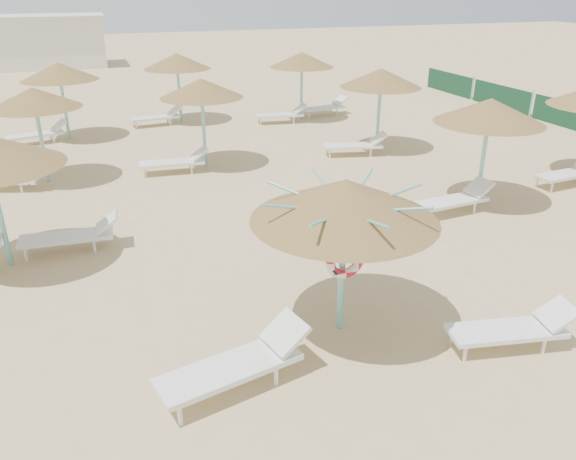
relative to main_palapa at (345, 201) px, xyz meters
name	(u,v)px	position (x,y,z in m)	size (l,w,h in m)	color
ground	(355,338)	(0.10, -0.37, -2.26)	(120.00, 120.00, 0.00)	tan
main_palapa	(345,201)	(0.00, 0.00, 0.00)	(2.90, 2.90, 2.60)	#6EBFBC
lounger_main_a	(239,363)	(-1.95, -0.86, -1.87)	(2.30, 1.15, 0.80)	white
lounger_main_b	(514,328)	(2.34, -1.40, -1.92)	(2.02, 0.94, 0.71)	white
palapa_field	(258,88)	(1.46, 9.36, 0.06)	(18.86, 14.43, 2.71)	#6EBFBC
service_hut	(39,41)	(-5.90, 34.63, -0.61)	(8.40, 4.40, 3.25)	silver
windbreak_fence	(570,116)	(14.10, 9.59, -1.76)	(0.08, 19.84, 1.10)	#16432A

